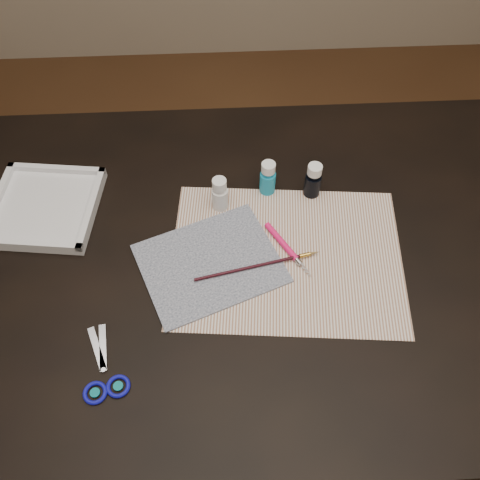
{
  "coord_description": "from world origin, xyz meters",
  "views": [
    {
      "loc": [
        -0.03,
        -0.61,
        1.66
      ],
      "look_at": [
        0.0,
        0.0,
        0.8
      ],
      "focal_mm": 40.0,
      "sensor_mm": 36.0,
      "label": 1
    }
  ],
  "objects_px": {
    "paper": "(287,257)",
    "palette_tray": "(44,207)",
    "canvas": "(210,263)",
    "paint_bottle_cyan": "(268,178)",
    "paint_bottle_navy": "(313,180)",
    "paint_bottle_white": "(220,194)",
    "scissors": "(99,364)"
  },
  "relations": [
    {
      "from": "canvas",
      "to": "paint_bottle_white",
      "type": "relative_size",
      "value": 3.18
    },
    {
      "from": "palette_tray",
      "to": "paint_bottle_white",
      "type": "bearing_deg",
      "value": -1.24
    },
    {
      "from": "paint_bottle_white",
      "to": "palette_tray",
      "type": "xyz_separation_m",
      "value": [
        -0.38,
        0.01,
        -0.03
      ]
    },
    {
      "from": "paper",
      "to": "scissors",
      "type": "relative_size",
      "value": 2.83
    },
    {
      "from": "paper",
      "to": "canvas",
      "type": "height_order",
      "value": "canvas"
    },
    {
      "from": "paper",
      "to": "paint_bottle_navy",
      "type": "height_order",
      "value": "paint_bottle_navy"
    },
    {
      "from": "paint_bottle_cyan",
      "to": "scissors",
      "type": "height_order",
      "value": "paint_bottle_cyan"
    },
    {
      "from": "paint_bottle_cyan",
      "to": "paper",
      "type": "bearing_deg",
      "value": -81.86
    },
    {
      "from": "scissors",
      "to": "canvas",
      "type": "bearing_deg",
      "value": -65.86
    },
    {
      "from": "canvas",
      "to": "paint_bottle_cyan",
      "type": "distance_m",
      "value": 0.23
    },
    {
      "from": "paper",
      "to": "canvas",
      "type": "relative_size",
      "value": 1.74
    },
    {
      "from": "paper",
      "to": "canvas",
      "type": "xyz_separation_m",
      "value": [
        -0.16,
        -0.01,
        0.0
      ]
    },
    {
      "from": "canvas",
      "to": "palette_tray",
      "type": "bearing_deg",
      "value": 155.97
    },
    {
      "from": "paper",
      "to": "palette_tray",
      "type": "xyz_separation_m",
      "value": [
        -0.51,
        0.15,
        0.01
      ]
    },
    {
      "from": "palette_tray",
      "to": "paint_bottle_cyan",
      "type": "bearing_deg",
      "value": 3.79
    },
    {
      "from": "paint_bottle_cyan",
      "to": "paint_bottle_navy",
      "type": "xyz_separation_m",
      "value": [
        0.1,
        -0.01,
        0.0
      ]
    },
    {
      "from": "paint_bottle_cyan",
      "to": "palette_tray",
      "type": "distance_m",
      "value": 0.49
    },
    {
      "from": "paint_bottle_white",
      "to": "scissors",
      "type": "bearing_deg",
      "value": -122.79
    },
    {
      "from": "paint_bottle_cyan",
      "to": "paint_bottle_navy",
      "type": "bearing_deg",
      "value": -7.61
    },
    {
      "from": "paper",
      "to": "paint_bottle_white",
      "type": "xyz_separation_m",
      "value": [
        -0.13,
        0.14,
        0.04
      ]
    },
    {
      "from": "paint_bottle_white",
      "to": "scissors",
      "type": "height_order",
      "value": "paint_bottle_white"
    },
    {
      "from": "paint_bottle_white",
      "to": "scissors",
      "type": "distance_m",
      "value": 0.42
    },
    {
      "from": "paint_bottle_white",
      "to": "paint_bottle_cyan",
      "type": "distance_m",
      "value": 0.11
    },
    {
      "from": "paint_bottle_navy",
      "to": "paper",
      "type": "bearing_deg",
      "value": -113.27
    },
    {
      "from": "canvas",
      "to": "paint_bottle_cyan",
      "type": "height_order",
      "value": "paint_bottle_cyan"
    },
    {
      "from": "canvas",
      "to": "paint_bottle_white",
      "type": "height_order",
      "value": "paint_bottle_white"
    },
    {
      "from": "paint_bottle_white",
      "to": "scissors",
      "type": "xyz_separation_m",
      "value": [
        -0.23,
        -0.36,
        -0.04
      ]
    },
    {
      "from": "paper",
      "to": "paint_bottle_white",
      "type": "height_order",
      "value": "paint_bottle_white"
    },
    {
      "from": "paint_bottle_cyan",
      "to": "paint_bottle_navy",
      "type": "height_order",
      "value": "paint_bottle_navy"
    },
    {
      "from": "paint_bottle_navy",
      "to": "palette_tray",
      "type": "height_order",
      "value": "paint_bottle_navy"
    },
    {
      "from": "canvas",
      "to": "scissors",
      "type": "xyz_separation_m",
      "value": [
        -0.2,
        -0.2,
        0.0
      ]
    },
    {
      "from": "paper",
      "to": "paint_bottle_white",
      "type": "bearing_deg",
      "value": 133.3
    }
  ]
}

